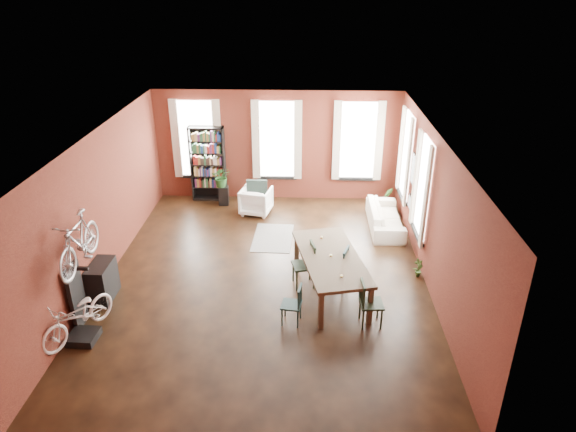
{
  "coord_description": "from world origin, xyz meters",
  "views": [
    {
      "loc": [
        0.88,
        -9.65,
        6.12
      ],
      "look_at": [
        0.47,
        0.6,
        1.24
      ],
      "focal_mm": 32.0,
      "sensor_mm": 36.0,
      "label": 1
    }
  ],
  "objects_px": {
    "bicycle_floor": "(74,298)",
    "dining_table": "(330,274)",
    "dining_chair_a": "(291,305)",
    "bike_trainer": "(84,337)",
    "cream_sofa": "(386,213)",
    "dining_chair_d": "(354,271)",
    "plant_stand": "(224,195)",
    "dining_chair_c": "(371,303)",
    "dining_chair_b": "(304,265)",
    "white_armchair": "(256,200)",
    "console_table": "(102,281)",
    "bookshelf": "(208,164)"
  },
  "relations": [
    {
      "from": "cream_sofa",
      "to": "plant_stand",
      "type": "xyz_separation_m",
      "value": [
        -4.48,
        1.33,
        -0.13
      ]
    },
    {
      "from": "dining_chair_b",
      "to": "dining_chair_c",
      "type": "relative_size",
      "value": 1.06
    },
    {
      "from": "dining_chair_d",
      "to": "cream_sofa",
      "type": "xyz_separation_m",
      "value": [
        1.06,
        3.04,
        -0.08
      ]
    },
    {
      "from": "dining_chair_b",
      "to": "cream_sofa",
      "type": "relative_size",
      "value": 0.47
    },
    {
      "from": "bookshelf",
      "to": "plant_stand",
      "type": "relative_size",
      "value": 4.0
    },
    {
      "from": "dining_chair_d",
      "to": "bicycle_floor",
      "type": "xyz_separation_m",
      "value": [
        -5.07,
        -1.86,
        0.46
      ]
    },
    {
      "from": "dining_chair_c",
      "to": "bicycle_floor",
      "type": "bearing_deg",
      "value": 93.34
    },
    {
      "from": "dining_table",
      "to": "dining_chair_a",
      "type": "bearing_deg",
      "value": -138.24
    },
    {
      "from": "dining_chair_d",
      "to": "bookshelf",
      "type": "height_order",
      "value": "bookshelf"
    },
    {
      "from": "bicycle_floor",
      "to": "dining_chair_b",
      "type": "bearing_deg",
      "value": 51.85
    },
    {
      "from": "bookshelf",
      "to": "white_armchair",
      "type": "relative_size",
      "value": 2.7
    },
    {
      "from": "dining_chair_a",
      "to": "dining_chair_c",
      "type": "xyz_separation_m",
      "value": [
        1.51,
        0.01,
        0.06
      ]
    },
    {
      "from": "dining_table",
      "to": "white_armchair",
      "type": "distance_m",
      "value": 4.31
    },
    {
      "from": "bicycle_floor",
      "to": "dining_table",
      "type": "bearing_deg",
      "value": 46.4
    },
    {
      "from": "dining_chair_d",
      "to": "bike_trainer",
      "type": "distance_m",
      "value": 5.4
    },
    {
      "from": "dining_table",
      "to": "bookshelf",
      "type": "distance_m",
      "value": 5.91
    },
    {
      "from": "bookshelf",
      "to": "plant_stand",
      "type": "distance_m",
      "value": 1.02
    },
    {
      "from": "dining_chair_a",
      "to": "bike_trainer",
      "type": "relative_size",
      "value": 1.62
    },
    {
      "from": "plant_stand",
      "to": "dining_table",
      "type": "bearing_deg",
      "value": -56.53
    },
    {
      "from": "dining_chair_d",
      "to": "white_armchair",
      "type": "distance_m",
      "value": 4.52
    },
    {
      "from": "dining_chair_d",
      "to": "bike_trainer",
      "type": "relative_size",
      "value": 1.94
    },
    {
      "from": "dining_chair_d",
      "to": "cream_sofa",
      "type": "distance_m",
      "value": 3.22
    },
    {
      "from": "dining_chair_c",
      "to": "bicycle_floor",
      "type": "xyz_separation_m",
      "value": [
        -5.31,
        -0.74,
        0.48
      ]
    },
    {
      "from": "dining_chair_c",
      "to": "bookshelf",
      "type": "bearing_deg",
      "value": 30.59
    },
    {
      "from": "dining_chair_b",
      "to": "white_armchair",
      "type": "height_order",
      "value": "dining_chair_b"
    },
    {
      "from": "dining_chair_d",
      "to": "console_table",
      "type": "relative_size",
      "value": 1.21
    },
    {
      "from": "dining_chair_c",
      "to": "cream_sofa",
      "type": "bearing_deg",
      "value": -15.71
    },
    {
      "from": "console_table",
      "to": "bicycle_floor",
      "type": "distance_m",
      "value": 1.51
    },
    {
      "from": "console_table",
      "to": "white_armchair",
      "type": "bearing_deg",
      "value": 57.2
    },
    {
      "from": "cream_sofa",
      "to": "bicycle_floor",
      "type": "distance_m",
      "value": 7.86
    },
    {
      "from": "white_armchair",
      "to": "cream_sofa",
      "type": "bearing_deg",
      "value": 178.74
    },
    {
      "from": "dining_table",
      "to": "cream_sofa",
      "type": "height_order",
      "value": "dining_table"
    },
    {
      "from": "dining_chair_d",
      "to": "bookshelf",
      "type": "xyz_separation_m",
      "value": [
        -3.89,
        4.74,
        0.61
      ]
    },
    {
      "from": "bike_trainer",
      "to": "console_table",
      "type": "xyz_separation_m",
      "value": [
        -0.1,
        1.37,
        0.33
      ]
    },
    {
      "from": "dining_chair_d",
      "to": "dining_table",
      "type": "bearing_deg",
      "value": 113.27
    },
    {
      "from": "bike_trainer",
      "to": "bicycle_floor",
      "type": "height_order",
      "value": "bicycle_floor"
    },
    {
      "from": "white_armchair",
      "to": "plant_stand",
      "type": "bearing_deg",
      "value": -18.21
    },
    {
      "from": "dining_chair_a",
      "to": "bike_trainer",
      "type": "xyz_separation_m",
      "value": [
        -3.8,
        -0.69,
        -0.33
      ]
    },
    {
      "from": "dining_chair_d",
      "to": "white_armchair",
      "type": "bearing_deg",
      "value": 50.25
    },
    {
      "from": "dining_chair_a",
      "to": "cream_sofa",
      "type": "xyz_separation_m",
      "value": [
        2.33,
        4.17,
        0.0
      ]
    },
    {
      "from": "dining_chair_b",
      "to": "white_armchair",
      "type": "xyz_separation_m",
      "value": [
        -1.37,
        3.62,
        -0.08
      ]
    },
    {
      "from": "cream_sofa",
      "to": "bicycle_floor",
      "type": "xyz_separation_m",
      "value": [
        -6.13,
        -4.9,
        0.54
      ]
    },
    {
      "from": "dining_chair_d",
      "to": "plant_stand",
      "type": "bearing_deg",
      "value": 55.85
    },
    {
      "from": "dining_chair_a",
      "to": "console_table",
      "type": "bearing_deg",
      "value": -90.82
    },
    {
      "from": "bike_trainer",
      "to": "bicycle_floor",
      "type": "distance_m",
      "value": 0.87
    },
    {
      "from": "white_armchair",
      "to": "bookshelf",
      "type": "bearing_deg",
      "value": -21.3
    },
    {
      "from": "dining_table",
      "to": "dining_chair_d",
      "type": "relative_size",
      "value": 2.6
    },
    {
      "from": "dining_chair_c",
      "to": "white_armchair",
      "type": "relative_size",
      "value": 1.14
    },
    {
      "from": "console_table",
      "to": "dining_chair_d",
      "type": "bearing_deg",
      "value": 5.04
    },
    {
      "from": "dining_chair_b",
      "to": "dining_chair_c",
      "type": "xyz_separation_m",
      "value": [
        1.3,
        -1.31,
        -0.03
      ]
    }
  ]
}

